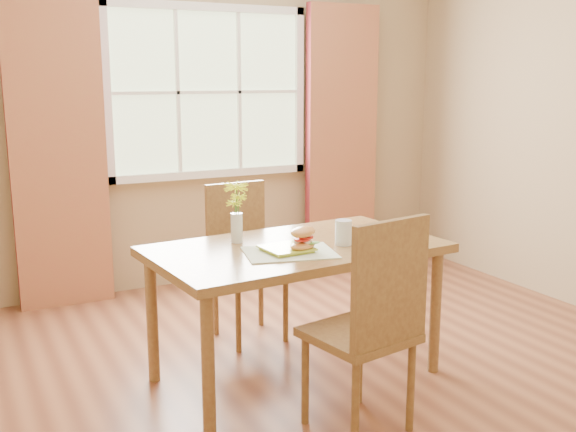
% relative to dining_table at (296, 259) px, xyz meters
% --- Properties ---
extents(room, '(4.24, 3.84, 2.74)m').
position_rel_dining_table_xyz_m(room, '(0.23, 0.03, 0.68)').
color(room, brown).
rests_on(room, ground).
extents(window, '(1.62, 0.06, 1.32)m').
position_rel_dining_table_xyz_m(window, '(0.23, 1.90, 0.83)').
color(window, '#B5CB99').
rests_on(window, room).
extents(curtain_left, '(0.65, 0.08, 2.20)m').
position_rel_dining_table_xyz_m(curtain_left, '(-0.92, 1.81, 0.43)').
color(curtain_left, maroon).
rests_on(curtain_left, room).
extents(curtain_right, '(0.65, 0.08, 2.20)m').
position_rel_dining_table_xyz_m(curtain_right, '(1.38, 1.81, 0.43)').
color(curtain_right, maroon).
rests_on(curtain_right, room).
extents(dining_table, '(1.59, 0.98, 0.74)m').
position_rel_dining_table_xyz_m(dining_table, '(0.00, 0.00, 0.00)').
color(dining_table, olive).
rests_on(dining_table, room).
extents(chair_near, '(0.50, 0.50, 1.03)m').
position_rel_dining_table_xyz_m(chair_near, '(0.02, -0.71, -0.10)').
color(chair_near, brown).
rests_on(chair_near, room).
extents(chair_far, '(0.43, 0.43, 0.97)m').
position_rel_dining_table_xyz_m(chair_far, '(-0.00, 0.70, -0.14)').
color(chair_far, brown).
rests_on(chair_far, room).
extents(placemat, '(0.51, 0.43, 0.01)m').
position_rel_dining_table_xyz_m(placemat, '(-0.11, -0.13, 0.08)').
color(placemat, beige).
rests_on(placemat, dining_table).
extents(plate, '(0.25, 0.25, 0.01)m').
position_rel_dining_table_xyz_m(plate, '(-0.11, -0.11, 0.09)').
color(plate, '#A5B62D').
rests_on(plate, placemat).
extents(croissant_sandwich, '(0.19, 0.16, 0.12)m').
position_rel_dining_table_xyz_m(croissant_sandwich, '(-0.04, -0.16, 0.15)').
color(croissant_sandwich, '#DC904B').
rests_on(croissant_sandwich, plate).
extents(water_glass, '(0.09, 0.09, 0.13)m').
position_rel_dining_table_xyz_m(water_glass, '(0.23, -0.11, 0.14)').
color(water_glass, silver).
rests_on(water_glass, dining_table).
extents(flower_vase, '(0.13, 0.13, 0.33)m').
position_rel_dining_table_xyz_m(flower_vase, '(-0.26, 0.20, 0.27)').
color(flower_vase, silver).
rests_on(flower_vase, dining_table).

